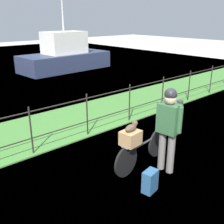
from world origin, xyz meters
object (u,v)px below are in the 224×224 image
at_px(wooden_crate, 131,138).
at_px(cyclist_person, 168,123).
at_px(mooring_bollard, 180,106).
at_px(backpack_on_paving, 150,181).
at_px(moored_boat_near, 65,56).
at_px(bicycle_main, 142,151).
at_px(terrier_dog, 132,127).

distance_m(wooden_crate, cyclist_person, 0.76).
relative_size(cyclist_person, mooring_bollard, 4.40).
relative_size(backpack_on_paving, moored_boat_near, 0.08).
distance_m(wooden_crate, moored_boat_near, 11.18).
bearing_deg(moored_boat_near, bicycle_main, -114.14).
distance_m(cyclist_person, moored_boat_near, 11.28).
height_order(mooring_bollard, moored_boat_near, moored_boat_near).
bearing_deg(moored_boat_near, backpack_on_paving, -115.16).
relative_size(mooring_bollard, moored_boat_near, 0.07).
bearing_deg(backpack_on_paving, bicycle_main, 41.39).
xyz_separation_m(terrier_dog, backpack_on_paving, (-0.17, -0.64, -0.77)).
bearing_deg(mooring_bollard, cyclist_person, -149.18).
distance_m(bicycle_main, moored_boat_near, 10.98).
distance_m(wooden_crate, terrier_dog, 0.21).
relative_size(bicycle_main, cyclist_person, 1.01).
distance_m(bicycle_main, wooden_crate, 0.58).
height_order(backpack_on_paving, moored_boat_near, moored_boat_near).
height_order(cyclist_person, backpack_on_paving, cyclist_person).
xyz_separation_m(wooden_crate, cyclist_person, (0.61, -0.38, 0.24)).
height_order(wooden_crate, backpack_on_paving, wooden_crate).
bearing_deg(terrier_dog, backpack_on_paving, -104.69).
bearing_deg(cyclist_person, wooden_crate, 147.84).
height_order(bicycle_main, cyclist_person, cyclist_person).
distance_m(wooden_crate, mooring_bollard, 4.03).
distance_m(terrier_dog, mooring_bollard, 4.04).
bearing_deg(wooden_crate, mooring_bollard, 21.52).
relative_size(wooden_crate, cyclist_person, 0.21).
bearing_deg(backpack_on_paving, mooring_bollard, 18.18).
xyz_separation_m(cyclist_person, mooring_bollard, (3.10, 1.85, -0.81)).
bearing_deg(wooden_crate, backpack_on_paving, -102.64).
bearing_deg(terrier_dog, wooden_crate, -173.66).
height_order(wooden_crate, cyclist_person, cyclist_person).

